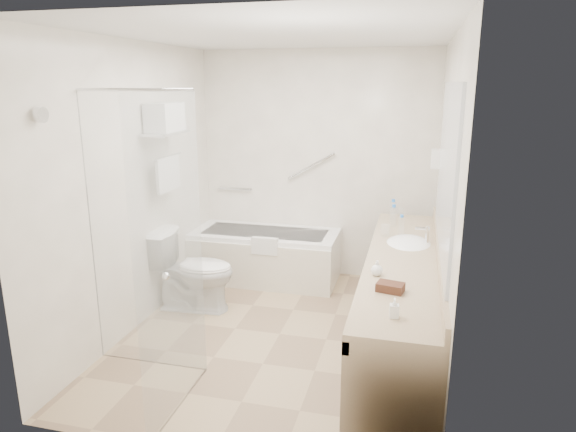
% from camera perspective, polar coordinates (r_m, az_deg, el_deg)
% --- Properties ---
extents(floor, '(3.20, 3.20, 0.00)m').
position_cam_1_polar(floor, '(4.64, -0.93, -12.97)').
color(floor, tan).
rests_on(floor, ground).
extents(ceiling, '(2.60, 3.20, 0.10)m').
position_cam_1_polar(ceiling, '(4.13, -1.08, 19.50)').
color(ceiling, silver).
rests_on(ceiling, wall_back).
extents(wall_back, '(2.60, 0.10, 2.50)m').
position_cam_1_polar(wall_back, '(5.74, 3.18, 5.60)').
color(wall_back, white).
rests_on(wall_back, ground).
extents(wall_front, '(2.60, 0.10, 2.50)m').
position_cam_1_polar(wall_front, '(2.75, -9.73, -4.65)').
color(wall_front, white).
rests_on(wall_front, ground).
extents(wall_left, '(0.10, 3.20, 2.50)m').
position_cam_1_polar(wall_left, '(4.71, -16.47, 3.02)').
color(wall_left, white).
rests_on(wall_left, ground).
extents(wall_right, '(0.10, 3.20, 2.50)m').
position_cam_1_polar(wall_right, '(4.08, 16.94, 1.24)').
color(wall_right, white).
rests_on(wall_right, ground).
extents(bathtub, '(1.60, 0.73, 0.59)m').
position_cam_1_polar(bathtub, '(5.75, -2.55, -4.39)').
color(bathtub, white).
rests_on(bathtub, floor).
extents(grab_bar_short, '(0.40, 0.03, 0.03)m').
position_cam_1_polar(grab_bar_short, '(6.01, -5.87, 3.04)').
color(grab_bar_short, silver).
rests_on(grab_bar_short, wall_back).
extents(grab_bar_long, '(0.53, 0.03, 0.33)m').
position_cam_1_polar(grab_bar_long, '(5.71, 2.61, 5.56)').
color(grab_bar_long, silver).
rests_on(grab_bar_long, wall_back).
extents(shower_enclosure, '(0.96, 0.91, 2.11)m').
position_cam_1_polar(shower_enclosure, '(3.65, -14.46, -3.10)').
color(shower_enclosure, silver).
rests_on(shower_enclosure, floor).
extents(towel_shelf, '(0.24, 0.55, 0.81)m').
position_cam_1_polar(towel_shelf, '(4.88, -13.48, 9.59)').
color(towel_shelf, silver).
rests_on(towel_shelf, wall_left).
extents(vanity_counter, '(0.55, 2.70, 0.95)m').
position_cam_1_polar(vanity_counter, '(4.11, 12.53, -7.29)').
color(vanity_counter, tan).
rests_on(vanity_counter, floor).
extents(sink, '(0.40, 0.52, 0.14)m').
position_cam_1_polar(sink, '(4.42, 13.23, -3.26)').
color(sink, white).
rests_on(sink, vanity_counter).
extents(faucet, '(0.03, 0.03, 0.14)m').
position_cam_1_polar(faucet, '(4.39, 15.20, -2.01)').
color(faucet, silver).
rests_on(faucet, vanity_counter).
extents(mirror, '(0.02, 2.00, 1.20)m').
position_cam_1_polar(mirror, '(3.87, 17.21, 5.08)').
color(mirror, '#ACB1B8').
rests_on(mirror, wall_right).
extents(hairdryer_unit, '(0.08, 0.10, 0.18)m').
position_cam_1_polar(hairdryer_unit, '(5.07, 16.07, 6.13)').
color(hairdryer_unit, white).
rests_on(hairdryer_unit, wall_right).
extents(toilet, '(0.82, 0.49, 0.78)m').
position_cam_1_polar(toilet, '(5.07, -10.46, -5.98)').
color(toilet, white).
rests_on(toilet, floor).
extents(amenity_basket, '(0.19, 0.14, 0.06)m').
position_cam_1_polar(amenity_basket, '(3.38, 11.30, -7.76)').
color(amenity_basket, '#4F2B1C').
rests_on(amenity_basket, vanity_counter).
extents(soap_bottle_a, '(0.06, 0.12, 0.05)m').
position_cam_1_polar(soap_bottle_a, '(3.03, 11.70, -10.51)').
color(soap_bottle_a, white).
rests_on(soap_bottle_a, vanity_counter).
extents(soap_bottle_b, '(0.12, 0.13, 0.08)m').
position_cam_1_polar(soap_bottle_b, '(3.63, 9.85, -5.89)').
color(soap_bottle_b, white).
rests_on(soap_bottle_b, vanity_counter).
extents(water_bottle_left, '(0.05, 0.05, 0.18)m').
position_cam_1_polar(water_bottle_left, '(4.63, 12.48, -1.01)').
color(water_bottle_left, silver).
rests_on(water_bottle_left, vanity_counter).
extents(water_bottle_mid, '(0.06, 0.06, 0.21)m').
position_cam_1_polar(water_bottle_mid, '(4.86, 11.63, -0.03)').
color(water_bottle_mid, silver).
rests_on(water_bottle_mid, vanity_counter).
extents(water_bottle_right, '(0.06, 0.06, 0.21)m').
position_cam_1_polar(water_bottle_right, '(5.08, 11.58, 0.61)').
color(water_bottle_right, silver).
rests_on(water_bottle_right, vanity_counter).
extents(drinking_glass_near, '(0.07, 0.07, 0.09)m').
position_cam_1_polar(drinking_glass_near, '(5.22, 12.43, 0.39)').
color(drinking_glass_near, silver).
rests_on(drinking_glass_near, vanity_counter).
extents(drinking_glass_far, '(0.08, 0.08, 0.10)m').
position_cam_1_polar(drinking_glass_far, '(4.55, 10.72, -1.56)').
color(drinking_glass_far, silver).
rests_on(drinking_glass_far, vanity_counter).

